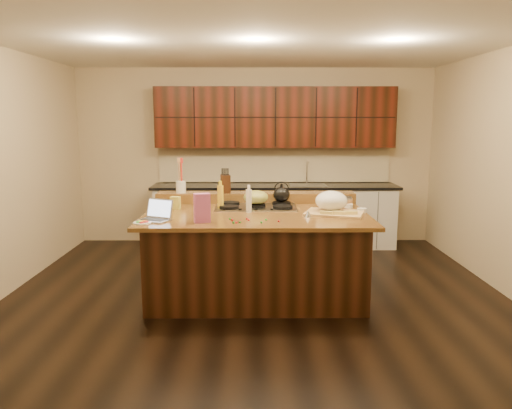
{
  "coord_description": "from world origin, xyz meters",
  "views": [
    {
      "loc": [
        -0.03,
        -5.32,
        1.91
      ],
      "look_at": [
        0.0,
        0.05,
        1.0
      ],
      "focal_mm": 35.0,
      "sensor_mm": 36.0,
      "label": 1
    }
  ],
  "objects": [
    {
      "name": "gumdrop_3",
      "position": [
        -0.27,
        -0.4,
        0.93
      ],
      "size": [
        0.02,
        0.02,
        0.02
      ],
      "primitive_type": "ellipsoid",
      "color": "#198C26",
      "rests_on": "island"
    },
    {
      "name": "package_box",
      "position": [
        -0.91,
        0.2,
        0.99
      ],
      "size": [
        0.12,
        0.1,
        0.14
      ],
      "primitive_type": "cube",
      "rotation": [
        0.0,
        0.0,
        -0.25
      ],
      "color": "gold",
      "rests_on": "island"
    },
    {
      "name": "gumdrop_0",
      "position": [
        -0.24,
        -0.44,
        0.93
      ],
      "size": [
        0.02,
        0.02,
        0.02
      ],
      "primitive_type": "ellipsoid",
      "color": "red",
      "rests_on": "island"
    },
    {
      "name": "utensil_crock",
      "position": [
        -0.91,
        0.7,
        1.11
      ],
      "size": [
        0.12,
        0.12,
        0.14
      ],
      "primitive_type": "cylinder",
      "rotation": [
        0.0,
        0.0,
        -0.03
      ],
      "color": "white",
      "rests_on": "back_ledge"
    },
    {
      "name": "oil_bottle",
      "position": [
        -0.4,
        0.21,
        1.06
      ],
      "size": [
        0.07,
        0.07,
        0.27
      ],
      "primitive_type": "cylinder",
      "rotation": [
        0.0,
        0.0,
        0.02
      ],
      "color": "gold",
      "rests_on": "island"
    },
    {
      "name": "kettle",
      "position": [
        0.3,
        0.43,
        1.05
      ],
      "size": [
        0.23,
        0.23,
        0.18
      ],
      "primitive_type": "ellipsoid",
      "rotation": [
        0.0,
        0.0,
        -0.2
      ],
      "color": "black",
      "rests_on": "cooktop"
    },
    {
      "name": "candy_plate",
      "position": [
        -1.11,
        -0.57,
        0.93
      ],
      "size": [
        0.22,
        0.22,
        0.01
      ],
      "primitive_type": "cylinder",
      "rotation": [
        0.0,
        0.0,
        0.23
      ],
      "color": "white",
      "rests_on": "island"
    },
    {
      "name": "gumdrop_7",
      "position": [
        0.05,
        -0.57,
        0.93
      ],
      "size": [
        0.02,
        0.02,
        0.02
      ],
      "primitive_type": "ellipsoid",
      "color": "#198C26",
      "rests_on": "island"
    },
    {
      "name": "pink_bag",
      "position": [
        -0.53,
        -0.52,
        1.06
      ],
      "size": [
        0.17,
        0.13,
        0.29
      ],
      "primitive_type": "cube",
      "rotation": [
        0.0,
        0.0,
        0.33
      ],
      "color": "#C05A9B",
      "rests_on": "island"
    },
    {
      "name": "gumdrop_5",
      "position": [
        0.1,
        -0.44,
        0.93
      ],
      "size": [
        0.02,
        0.02,
        0.02
      ],
      "primitive_type": "ellipsoid",
      "color": "#198C26",
      "rests_on": "island"
    },
    {
      "name": "knife_block",
      "position": [
        -0.37,
        0.7,
        1.15
      ],
      "size": [
        0.13,
        0.19,
        0.22
      ],
      "primitive_type": "cube",
      "rotation": [
        0.0,
        0.0,
        0.16
      ],
      "color": "black",
      "rests_on": "back_ledge"
    },
    {
      "name": "gumdrop_10",
      "position": [
        -0.19,
        -0.58,
        0.93
      ],
      "size": [
        0.02,
        0.02,
        0.02
      ],
      "primitive_type": "ellipsoid",
      "color": "red",
      "rests_on": "island"
    },
    {
      "name": "ramekin_a",
      "position": [
        1.15,
        0.0,
        0.94
      ],
      "size": [
        0.11,
        0.11,
        0.04
      ],
      "primitive_type": "cylinder",
      "rotation": [
        0.0,
        0.0,
        -0.06
      ],
      "color": "white",
      "rests_on": "island"
    },
    {
      "name": "strainer_bowl",
      "position": [
        1.01,
        0.4,
        0.97
      ],
      "size": [
        0.3,
        0.3,
        0.09
      ],
      "primitive_type": "cylinder",
      "rotation": [
        0.0,
        0.0,
        0.28
      ],
      "color": "#996B3F",
      "rests_on": "island"
    },
    {
      "name": "back_counter",
      "position": [
        0.3,
        2.23,
        0.98
      ],
      "size": [
        3.7,
        0.66,
        2.4
      ],
      "color": "silver",
      "rests_on": "ground"
    },
    {
      "name": "green_bowl",
      "position": [
        0.0,
        0.3,
        1.04
      ],
      "size": [
        0.34,
        0.34,
        0.16
      ],
      "primitive_type": "ellipsoid",
      "rotation": [
        0.0,
        0.0,
        0.23
      ],
      "color": "olive",
      "rests_on": "cooktop"
    },
    {
      "name": "ramekin_c",
      "position": [
        1.06,
        0.29,
        0.94
      ],
      "size": [
        0.13,
        0.13,
        0.04
      ],
      "primitive_type": "cylinder",
      "rotation": [
        0.0,
        0.0,
        0.32
      ],
      "color": "white",
      "rests_on": "island"
    },
    {
      "name": "gumdrop_8",
      "position": [
        0.22,
        -0.51,
        0.93
      ],
      "size": [
        0.02,
        0.02,
        0.02
      ],
      "primitive_type": "ellipsoid",
      "color": "red",
      "rests_on": "island"
    },
    {
      "name": "cooktop",
      "position": [
        0.0,
        0.3,
        0.94
      ],
      "size": [
        0.92,
        0.52,
        0.05
      ],
      "color": "gray",
      "rests_on": "island"
    },
    {
      "name": "gumdrop_9",
      "position": [
        -0.22,
        -0.58,
        0.93
      ],
      "size": [
        0.02,
        0.02,
        0.02
      ],
      "primitive_type": "ellipsoid",
      "color": "#198C26",
      "rests_on": "island"
    },
    {
      "name": "gumdrop_4",
      "position": [
        -0.17,
        -0.54,
        0.93
      ],
      "size": [
        0.02,
        0.02,
        0.02
      ],
      "primitive_type": "ellipsoid",
      "color": "red",
      "rests_on": "island"
    },
    {
      "name": "vinegar_bottle",
      "position": [
        -0.08,
        0.03,
        1.04
      ],
      "size": [
        0.07,
        0.07,
        0.25
      ],
      "primitive_type": "cylinder",
      "rotation": [
        0.0,
        0.0,
        -0.07
      ],
      "color": "silver",
      "rests_on": "island"
    },
    {
      "name": "island",
      "position": [
        0.0,
        0.0,
        0.46
      ],
      "size": [
        2.4,
        1.6,
        0.92
      ],
      "color": "black",
      "rests_on": "ground"
    },
    {
      "name": "laptop",
      "position": [
        -1.0,
        -0.41,
        0.98
      ],
      "size": [
        0.37,
        0.34,
        0.21
      ],
      "rotation": [
        0.0,
        0.0,
        -0.44
      ],
      "color": "#B7B7BC",
      "rests_on": "island"
    },
    {
      "name": "kitchen_timer",
      "position": [
        0.54,
        -0.25,
        0.96
      ],
      "size": [
        0.1,
        0.1,
        0.07
      ],
      "primitive_type": "cone",
      "rotation": [
        0.0,
        0.0,
        -0.35
      ],
      "color": "silver",
      "rests_on": "island"
    },
    {
      "name": "gumdrop_2",
      "position": [
        -0.1,
        -0.39,
        0.93
      ],
      "size": [
        0.02,
        0.02,
        0.02
      ],
      "primitive_type": "ellipsoid",
      "color": "red",
      "rests_on": "island"
    },
    {
      "name": "back_ledge",
      "position": [
        0.0,
        0.7,
        0.98
      ],
      "size": [
        2.4,
        0.3,
        0.12
      ],
      "primitive_type": "cube",
      "color": "black",
      "rests_on": "island"
    },
    {
      "name": "gumdrop_1",
      "position": [
        -0.16,
        -0.56,
        0.93
      ],
      "size": [
        0.02,
        0.02,
        0.02
      ],
      "primitive_type": "ellipsoid",
      "color": "#198C26",
      "rests_on": "island"
    },
    {
      "name": "gumdrop_6",
      "position": [
        -0.08,
        -0.45,
        0.93
      ],
      "size": [
        0.02,
        0.02,
        0.02
      ],
      "primitive_type": "ellipsoid",
      "color": "red",
      "rests_on": "island"
    },
    {
      "name": "room",
      "position": [
        0.0,
        0.0,
        1.35
      ],
      "size": [
        5.52,
        5.02,
        2.72
      ],
      "color": "black",
      "rests_on": "ground"
    },
    {
      "name": "ramekin_b",
      "position": [
        0.87,
        0.05,
        0.94
      ],
      "size": [
        0.11,
        0.11,
        0.04
      ],
      "primitive_type": "cylinder",
      "rotation": [
        0.0,
        0.0,
        -0.07
      ],
      "color": "white",
      "rests_on": "island"
    },
    {
      "name": "wooden_tray",
      "position": [
        0.82,
        -0.05,
        1.03
      ],
      "size": [
        0.7,
        0.59,
        0.24
      ],
      "rotation": [
        0.0,
        0.0,
        -0.31
      ],
      "color": "tan",
      "rests_on": "island"
    }
  ]
}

